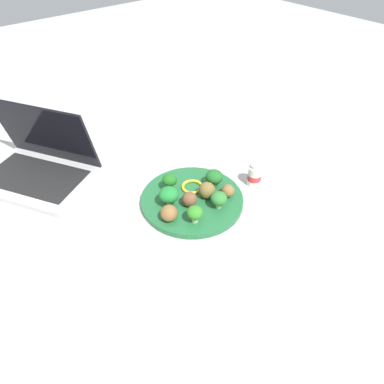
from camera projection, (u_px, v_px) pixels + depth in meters
name	position (u px, v px, depth m)	size (l,w,h in m)	color
ground_plane	(192.00, 202.00, 1.00)	(4.00, 4.00, 0.00)	#B2B2AD
plate	(192.00, 200.00, 1.00)	(0.28, 0.28, 0.02)	#236638
broccoli_floret_back_left	(214.00, 177.00, 1.01)	(0.05, 0.05, 0.05)	#93CF7B
broccoli_floret_mid_left	(219.00, 199.00, 0.94)	(0.04, 0.04, 0.05)	#ADC684
broccoli_floret_near_rim	(169.00, 195.00, 0.95)	(0.05, 0.05, 0.06)	#A4BE7B
broccoli_floret_front_right	(195.00, 213.00, 0.90)	(0.04, 0.04, 0.05)	#98CC83
broccoli_floret_far_rim	(170.00, 180.00, 1.00)	(0.04, 0.04, 0.05)	#A1C36C
meatball_near_rim	(189.00, 199.00, 0.95)	(0.04, 0.04, 0.04)	brown
meatball_mid_right	(169.00, 213.00, 0.91)	(0.04, 0.04, 0.04)	brown
meatball_mid_left	(228.00, 191.00, 0.98)	(0.04, 0.04, 0.04)	brown
meatball_front_right	(207.00, 190.00, 0.98)	(0.05, 0.05, 0.05)	brown
pepper_ring_back_left	(192.00, 187.00, 1.02)	(0.06, 0.06, 0.01)	yellow
napkin	(103.00, 247.00, 0.87)	(0.17, 0.12, 0.01)	white
fork	(102.00, 239.00, 0.88)	(0.12, 0.02, 0.01)	silver
knife	(109.00, 248.00, 0.86)	(0.15, 0.02, 0.01)	white
yogurt_bottle	(254.00, 176.00, 1.04)	(0.04, 0.04, 0.07)	white
laptop	(38.00, 165.00, 1.06)	(0.35, 0.39, 0.21)	beige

